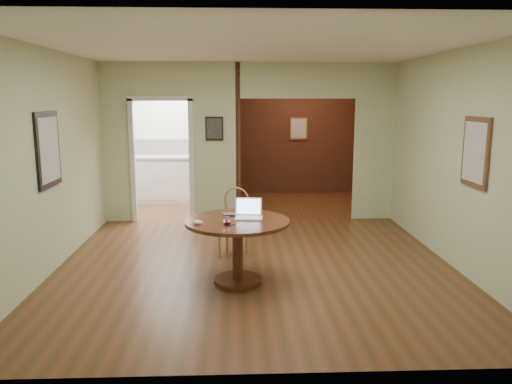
{
  "coord_description": "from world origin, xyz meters",
  "views": [
    {
      "loc": [
        -0.24,
        -6.03,
        2.1
      ],
      "look_at": [
        -0.0,
        -0.2,
        1.0
      ],
      "focal_mm": 35.0,
      "sensor_mm": 36.0,
      "label": 1
    }
  ],
  "objects_px": {
    "open_laptop": "(249,212)",
    "closed_laptop": "(238,215)",
    "dining_table": "(237,236)",
    "chair": "(234,218)"
  },
  "relations": [
    {
      "from": "open_laptop",
      "to": "closed_laptop",
      "type": "distance_m",
      "value": 0.16
    },
    {
      "from": "dining_table",
      "to": "open_laptop",
      "type": "distance_m",
      "value": 0.31
    },
    {
      "from": "dining_table",
      "to": "open_laptop",
      "type": "height_order",
      "value": "open_laptop"
    },
    {
      "from": "dining_table",
      "to": "closed_laptop",
      "type": "distance_m",
      "value": 0.3
    },
    {
      "from": "chair",
      "to": "open_laptop",
      "type": "xyz_separation_m",
      "value": [
        0.17,
        -0.89,
        0.29
      ]
    },
    {
      "from": "dining_table",
      "to": "closed_laptop",
      "type": "relative_size",
      "value": 3.64
    },
    {
      "from": "closed_laptop",
      "to": "chair",
      "type": "bearing_deg",
      "value": 77.58
    },
    {
      "from": "chair",
      "to": "open_laptop",
      "type": "bearing_deg",
      "value": -59.08
    },
    {
      "from": "dining_table",
      "to": "closed_laptop",
      "type": "xyz_separation_m",
      "value": [
        0.01,
        0.21,
        0.21
      ]
    },
    {
      "from": "chair",
      "to": "closed_laptop",
      "type": "xyz_separation_m",
      "value": [
        0.04,
        -0.8,
        0.24
      ]
    }
  ]
}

